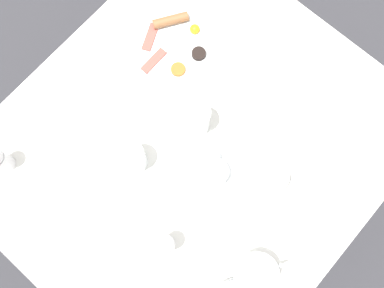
% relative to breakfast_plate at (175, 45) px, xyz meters
% --- Properties ---
extents(ground_plane, '(8.00, 8.00, 0.00)m').
position_rel_breakfast_plate_xyz_m(ground_plane, '(0.26, -0.21, -0.78)').
color(ground_plane, '#333338').
extents(table, '(1.06, 1.19, 0.78)m').
position_rel_breakfast_plate_xyz_m(table, '(0.26, -0.21, -0.07)').
color(table, white).
rests_on(table, ground_plane).
extents(breakfast_plate, '(0.32, 0.32, 0.04)m').
position_rel_breakfast_plate_xyz_m(breakfast_plate, '(0.00, 0.00, 0.00)').
color(breakfast_plate, white).
rests_on(breakfast_plate, table).
extents(teapot_near, '(0.12, 0.18, 0.12)m').
position_rel_breakfast_plate_xyz_m(teapot_near, '(0.63, -0.37, 0.04)').
color(teapot_near, white).
rests_on(teapot_near, table).
extents(teacup_with_saucer_right, '(0.15, 0.15, 0.06)m').
position_rel_breakfast_plate_xyz_m(teacup_with_saucer_right, '(0.37, -0.23, 0.02)').
color(teacup_with_saucer_right, white).
rests_on(teacup_with_saucer_right, table).
extents(water_glass_tall, '(0.08, 0.08, 0.13)m').
position_rel_breakfast_plate_xyz_m(water_glass_tall, '(0.50, -0.15, 0.05)').
color(water_glass_tall, white).
rests_on(water_glass_tall, table).
extents(water_glass_short, '(0.08, 0.08, 0.13)m').
position_rel_breakfast_plate_xyz_m(water_glass_short, '(0.22, -0.15, 0.06)').
color(water_glass_short, white).
rests_on(water_glass_short, table).
extents(wine_glass_spare, '(0.08, 0.08, 0.11)m').
position_rel_breakfast_plate_xyz_m(wine_glass_spare, '(0.16, -0.36, 0.05)').
color(wine_glass_spare, white).
rests_on(wine_glass_spare, table).
extents(salt_grinder, '(0.05, 0.05, 0.13)m').
position_rel_breakfast_plate_xyz_m(salt_grinder, '(0.40, -0.48, 0.06)').
color(salt_grinder, '#BCBCC1').
rests_on(salt_grinder, table).
extents(fork_by_plate, '(0.15, 0.10, 0.00)m').
position_rel_breakfast_plate_xyz_m(fork_by_plate, '(-0.16, -0.43, -0.01)').
color(fork_by_plate, silver).
rests_on(fork_by_plate, table).
extents(knife_by_plate, '(0.10, 0.20, 0.00)m').
position_rel_breakfast_plate_xyz_m(knife_by_plate, '(0.59, -0.00, -0.01)').
color(knife_by_plate, silver).
rests_on(knife_by_plate, table).
extents(spoon_for_tea, '(0.16, 0.06, 0.00)m').
position_rel_breakfast_plate_xyz_m(spoon_for_tea, '(0.42, 0.12, -0.01)').
color(spoon_for_tea, silver).
rests_on(spoon_for_tea, table).
extents(fork_spare, '(0.14, 0.13, 0.00)m').
position_rel_breakfast_plate_xyz_m(fork_spare, '(-0.04, -0.28, -0.01)').
color(fork_spare, silver).
rests_on(fork_spare, table).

